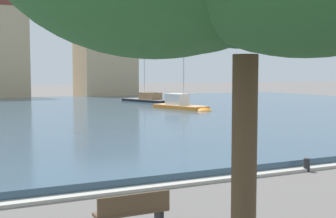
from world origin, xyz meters
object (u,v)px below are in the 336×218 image
object	(u,v)px
sailboat_orange	(183,107)
mooring_bollard	(307,165)
sailboat_black	(145,100)
park_bench	(132,211)

from	to	relation	value
sailboat_orange	mooring_bollard	world-z (taller)	sailboat_orange
sailboat_black	sailboat_orange	world-z (taller)	sailboat_orange
sailboat_black	park_bench	world-z (taller)	sailboat_black
sailboat_black	park_bench	distance (m)	44.05
mooring_bollard	park_bench	bearing A→B (deg)	-158.85
sailboat_black	sailboat_orange	bearing A→B (deg)	-96.26
mooring_bollard	sailboat_orange	bearing A→B (deg)	72.27
sailboat_orange	park_bench	distance (m)	32.62
park_bench	sailboat_orange	bearing A→B (deg)	59.82
mooring_bollard	park_bench	world-z (taller)	park_bench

